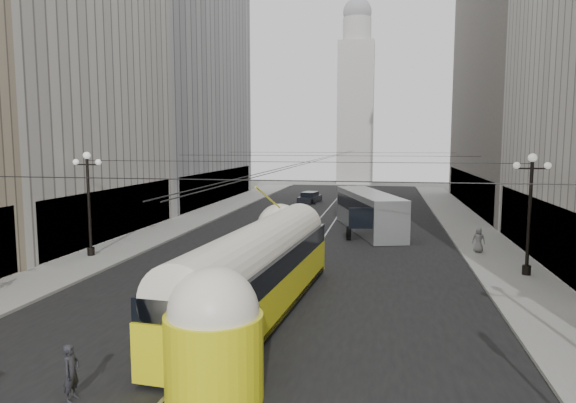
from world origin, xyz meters
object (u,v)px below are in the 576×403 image
at_px(city_bus, 369,210).
at_px(pedestrian_crossing_b, 223,353).
at_px(pedestrian_crossing_a, 71,373).
at_px(pedestrian_sidewalk_right, 479,240).
at_px(streetcar, 258,270).

bearing_deg(city_bus, pedestrian_crossing_b, -97.17).
relative_size(city_bus, pedestrian_crossing_b, 7.65).
bearing_deg(pedestrian_crossing_a, pedestrian_sidewalk_right, -33.34).
bearing_deg(pedestrian_crossing_b, pedestrian_crossing_a, -51.64).
height_order(streetcar, city_bus, streetcar).
distance_m(city_bus, pedestrian_crossing_b, 27.28).
xyz_separation_m(streetcar, pedestrian_sidewalk_right, (11.01, 13.53, -0.90)).
relative_size(streetcar, pedestrian_sidewalk_right, 10.76).
xyz_separation_m(city_bus, pedestrian_crossing_a, (-7.13, -29.00, -0.91)).
xyz_separation_m(streetcar, city_bus, (3.87, 20.93, -0.13)).
distance_m(streetcar, pedestrian_sidewalk_right, 17.47).
xyz_separation_m(city_bus, pedestrian_sidewalk_right, (7.15, -7.40, -0.76)).
bearing_deg(pedestrian_crossing_a, city_bus, -13.69).
distance_m(pedestrian_crossing_a, pedestrian_crossing_b, 4.20).
relative_size(streetcar, pedestrian_crossing_b, 10.32).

